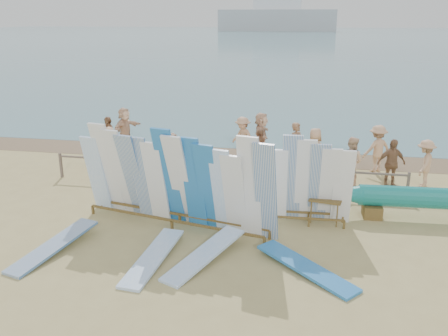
% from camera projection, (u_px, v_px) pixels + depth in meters
% --- Properties ---
extents(ground, '(160.00, 160.00, 0.00)m').
position_uv_depth(ground, '(204.00, 223.00, 13.48)').
color(ground, tan).
rests_on(ground, ground).
extents(ocean, '(320.00, 240.00, 0.02)m').
position_uv_depth(ocean, '(305.00, 37.00, 133.32)').
color(ocean, slate).
rests_on(ocean, ground).
extents(wet_sand_strip, '(40.00, 2.60, 0.01)m').
position_uv_depth(wet_sand_strip, '(241.00, 154.00, 20.22)').
color(wet_sand_strip, brown).
rests_on(wet_sand_strip, ground).
extents(distant_ship, '(45.00, 8.00, 14.00)m').
position_uv_depth(distant_ship, '(277.00, 17.00, 182.46)').
color(distant_ship, '#999EA3').
rests_on(distant_ship, ocean).
extents(fence, '(12.08, 0.08, 0.90)m').
position_uv_depth(fence, '(223.00, 170.00, 16.10)').
color(fence, '#66574D').
rests_on(fence, ground).
extents(main_surfboard_rack, '(5.78, 1.89, 2.87)m').
position_uv_depth(main_surfboard_rack, '(175.00, 183.00, 12.91)').
color(main_surfboard_rack, brown).
rests_on(main_surfboard_rack, ground).
extents(side_surfboard_rack, '(2.32, 0.80, 2.65)m').
position_uv_depth(side_surfboard_rack, '(310.00, 184.00, 13.09)').
color(side_surfboard_rack, brown).
rests_on(side_surfboard_rack, ground).
extents(outrigger_canoe, '(6.92, 0.91, 0.98)m').
position_uv_depth(outrigger_canoe, '(442.00, 200.00, 13.48)').
color(outrigger_canoe, brown).
rests_on(outrigger_canoe, ground).
extents(vendor_table, '(0.98, 0.78, 1.17)m').
position_uv_depth(vendor_table, '(325.00, 209.00, 13.43)').
color(vendor_table, brown).
rests_on(vendor_table, ground).
extents(flat_board_a, '(0.81, 2.74, 0.24)m').
position_uv_depth(flat_board_a, '(153.00, 261.00, 11.37)').
color(flat_board_a, '#97BFF3').
rests_on(flat_board_a, ground).
extents(flat_board_d, '(2.42, 2.17, 0.22)m').
position_uv_depth(flat_board_d, '(306.00, 272.00, 10.91)').
color(flat_board_d, '#2572BD').
rests_on(flat_board_d, ground).
extents(flat_board_b, '(1.62, 2.68, 0.36)m').
position_uv_depth(flat_board_b, '(205.00, 261.00, 11.39)').
color(flat_board_b, '#97BFF3').
rests_on(flat_board_b, ground).
extents(flat_board_e, '(1.25, 2.75, 0.34)m').
position_uv_depth(flat_board_e, '(54.00, 252.00, 11.83)').
color(flat_board_e, silver).
rests_on(flat_board_e, ground).
extents(beach_chair_left, '(0.59, 0.61, 0.81)m').
position_uv_depth(beach_chair_left, '(224.00, 173.00, 16.99)').
color(beach_chair_left, '#B71413').
rests_on(beach_chair_left, ground).
extents(beach_chair_right, '(0.72, 0.74, 0.94)m').
position_uv_depth(beach_chair_right, '(251.00, 171.00, 17.10)').
color(beach_chair_right, '#B71413').
rests_on(beach_chair_right, ground).
extents(stroller, '(0.62, 0.87, 1.17)m').
position_uv_depth(stroller, '(255.00, 168.00, 16.88)').
color(stroller, '#B71413').
rests_on(stroller, ground).
extents(beachgoer_8, '(0.94, 0.76, 1.75)m').
position_uv_depth(beachgoer_8, '(351.00, 162.00, 16.16)').
color(beachgoer_8, beige).
rests_on(beachgoer_8, ground).
extents(beachgoer_extra_1, '(1.06, 1.04, 1.77)m').
position_uv_depth(beachgoer_extra_1, '(109.00, 138.00, 19.32)').
color(beachgoer_extra_1, '#8C6042').
rests_on(beachgoer_extra_1, ground).
extents(beachgoer_2, '(0.49, 0.86, 1.69)m').
position_uv_depth(beachgoer_2, '(173.00, 156.00, 16.93)').
color(beachgoer_2, beige).
rests_on(beachgoer_2, ground).
extents(beachgoer_11, '(1.01, 1.80, 1.85)m').
position_uv_depth(beachgoer_11, '(125.00, 128.00, 20.76)').
color(beachgoer_11, beige).
rests_on(beachgoer_11, ground).
extents(beachgoer_10, '(1.08, 0.71, 1.70)m').
position_uv_depth(beachgoer_10, '(391.00, 163.00, 16.08)').
color(beachgoer_10, '#8C6042').
rests_on(beachgoer_10, ground).
extents(beachgoer_5, '(0.70, 1.79, 1.89)m').
position_uv_depth(beachgoer_5, '(261.00, 135.00, 19.51)').
color(beachgoer_5, beige).
rests_on(beachgoer_5, ground).
extents(beachgoer_4, '(0.59, 0.98, 1.56)m').
position_uv_depth(beachgoer_4, '(260.00, 149.00, 18.08)').
color(beachgoer_4, '#8C6042').
rests_on(beachgoer_4, ground).
extents(beachgoer_9, '(1.24, 1.00, 1.79)m').
position_uv_depth(beachgoer_9, '(377.00, 149.00, 17.70)').
color(beachgoer_9, tan).
rests_on(beachgoer_9, ground).
extents(beachgoer_3, '(1.16, 1.05, 1.72)m').
position_uv_depth(beachgoer_3, '(243.00, 138.00, 19.45)').
color(beachgoer_3, tan).
rests_on(beachgoer_3, ground).
extents(beachgoer_0, '(0.97, 0.68, 1.81)m').
position_uv_depth(beachgoer_0, '(110.00, 151.00, 17.33)').
color(beachgoer_0, tan).
rests_on(beachgoer_0, ground).
extents(beachgoer_6, '(0.71, 0.92, 1.69)m').
position_uv_depth(beachgoer_6, '(314.00, 150.00, 17.64)').
color(beachgoer_6, tan).
rests_on(beachgoer_6, ground).
extents(beachgoer_extra_0, '(0.81, 1.15, 1.65)m').
position_uv_depth(beachgoer_extra_0, '(425.00, 164.00, 16.14)').
color(beachgoer_extra_0, tan).
rests_on(beachgoer_extra_0, ground).
extents(beachgoer_1, '(0.58, 0.32, 1.56)m').
position_uv_depth(beachgoer_1, '(112.00, 150.00, 18.00)').
color(beachgoer_1, '#8C6042').
rests_on(beachgoer_1, ground).
extents(beachgoer_7, '(0.69, 0.76, 1.85)m').
position_uv_depth(beachgoer_7, '(296.00, 147.00, 17.82)').
color(beachgoer_7, '#8C6042').
rests_on(beachgoer_7, ground).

